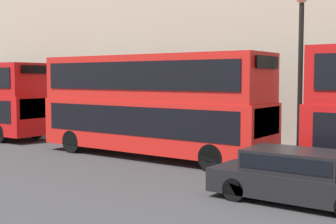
# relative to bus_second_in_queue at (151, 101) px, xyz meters

# --- Properties ---
(bus_second_in_queue) EXTENTS (2.59, 10.39, 4.26)m
(bus_second_in_queue) POSITION_rel_bus_second_in_queue_xyz_m (0.00, 0.00, 0.00)
(bus_second_in_queue) COLOR red
(bus_second_in_queue) RESTS_ON ground
(car_hatchback) EXTENTS (1.83, 4.69, 1.42)m
(car_hatchback) POSITION_rel_bus_second_in_queue_xyz_m (-3.40, -7.56, -1.60)
(car_hatchback) COLOR black
(car_hatchback) RESTS_ON ground
(street_lamp) EXTENTS (0.44, 0.44, 6.51)m
(street_lamp) POSITION_rel_bus_second_in_queue_xyz_m (1.61, -5.76, 1.67)
(street_lamp) COLOR black
(street_lamp) RESTS_ON ground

